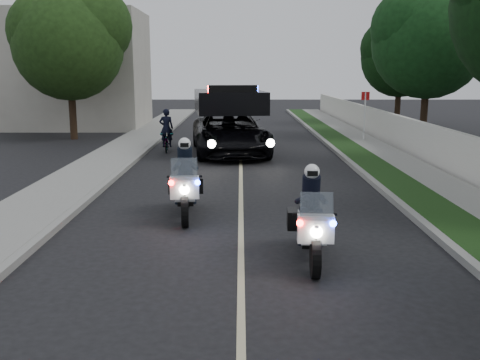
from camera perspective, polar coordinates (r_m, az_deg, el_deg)
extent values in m
plane|color=black|center=(8.56, 0.11, -12.32)|extent=(120.00, 120.00, 0.00)
cube|color=gray|center=(18.61, 12.82, 0.67)|extent=(0.20, 60.00, 0.15)
cube|color=#193814|center=(18.78, 14.90, 0.68)|extent=(1.20, 60.00, 0.16)
cube|color=gray|center=(19.15, 18.66, 0.66)|extent=(1.40, 60.00, 0.16)
cube|color=beige|center=(19.39, 21.59, 2.60)|extent=(0.22, 60.00, 1.50)
cube|color=gray|center=(18.61, -12.64, 0.68)|extent=(0.20, 60.00, 0.15)
cube|color=gray|center=(18.88, -15.90, 0.68)|extent=(2.00, 60.00, 0.16)
cube|color=#A8A396|center=(35.29, -16.70, 11.01)|extent=(8.00, 6.00, 7.00)
cube|color=#BFB78C|center=(18.17, 0.09, 0.47)|extent=(0.12, 50.00, 0.01)
imported|color=black|center=(23.02, -1.06, 2.78)|extent=(3.70, 6.71, 3.11)
imported|color=black|center=(23.92, -7.69, 3.01)|extent=(0.72, 1.65, 0.84)
imported|color=black|center=(23.92, -7.69, 3.01)|extent=(0.63, 0.45, 1.66)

